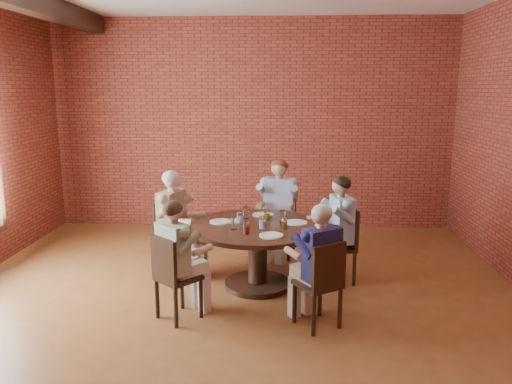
{
  "coord_description": "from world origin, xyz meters",
  "views": [
    {
      "loc": [
        0.46,
        -4.68,
        2.29
      ],
      "look_at": [
        0.19,
        1.0,
        1.1
      ],
      "focal_mm": 35.0,
      "sensor_mm": 36.0,
      "label": 1
    }
  ],
  "objects_px": {
    "chair_c": "(170,235)",
    "chair_d": "(172,275)",
    "diner_a": "(337,230)",
    "chair_a": "(343,242)",
    "chair_e": "(322,281)",
    "diner_b": "(278,209)",
    "smartphone": "(279,233)",
    "diner_c": "(176,224)",
    "diner_d": "(178,260)",
    "diner_e": "(318,266)",
    "dining_table": "(258,243)",
    "chair_b": "(279,218)"
  },
  "relations": [
    {
      "from": "diner_c",
      "to": "diner_e",
      "type": "bearing_deg",
      "value": -109.92
    },
    {
      "from": "chair_c",
      "to": "diner_d",
      "type": "height_order",
      "value": "diner_d"
    },
    {
      "from": "chair_d",
      "to": "smartphone",
      "type": "height_order",
      "value": "chair_d"
    },
    {
      "from": "diner_b",
      "to": "diner_e",
      "type": "bearing_deg",
      "value": -67.61
    },
    {
      "from": "chair_a",
      "to": "diner_e",
      "type": "relative_size",
      "value": 0.74
    },
    {
      "from": "diner_b",
      "to": "chair_c",
      "type": "relative_size",
      "value": 1.45
    },
    {
      "from": "diner_a",
      "to": "chair_a",
      "type": "bearing_deg",
      "value": 90.0
    },
    {
      "from": "diner_e",
      "to": "smartphone",
      "type": "xyz_separation_m",
      "value": [
        -0.38,
        0.61,
        0.14
      ]
    },
    {
      "from": "smartphone",
      "to": "diner_e",
      "type": "bearing_deg",
      "value": -71.12
    },
    {
      "from": "chair_b",
      "to": "diner_d",
      "type": "bearing_deg",
      "value": -104.34
    },
    {
      "from": "dining_table",
      "to": "chair_b",
      "type": "xyz_separation_m",
      "value": [
        0.25,
        1.21,
        -0.02
      ]
    },
    {
      "from": "chair_a",
      "to": "chair_d",
      "type": "xyz_separation_m",
      "value": [
        -1.81,
        -1.13,
        -0.02
      ]
    },
    {
      "from": "diner_a",
      "to": "chair_c",
      "type": "relative_size",
      "value": 1.39
    },
    {
      "from": "chair_a",
      "to": "diner_b",
      "type": "height_order",
      "value": "diner_b"
    },
    {
      "from": "chair_a",
      "to": "chair_c",
      "type": "relative_size",
      "value": 0.98
    },
    {
      "from": "chair_e",
      "to": "smartphone",
      "type": "bearing_deg",
      "value": -91.46
    },
    {
      "from": "diner_d",
      "to": "diner_b",
      "type": "bearing_deg",
      "value": -75.03
    },
    {
      "from": "diner_d",
      "to": "chair_e",
      "type": "height_order",
      "value": "diner_d"
    },
    {
      "from": "chair_c",
      "to": "diner_d",
      "type": "bearing_deg",
      "value": -146.11
    },
    {
      "from": "diner_d",
      "to": "chair_c",
      "type": "bearing_deg",
      "value": -32.64
    },
    {
      "from": "chair_b",
      "to": "chair_e",
      "type": "distance_m",
      "value": 2.26
    },
    {
      "from": "chair_a",
      "to": "chair_b",
      "type": "relative_size",
      "value": 0.96
    },
    {
      "from": "chair_d",
      "to": "diner_d",
      "type": "xyz_separation_m",
      "value": [
        0.05,
        0.05,
        0.13
      ]
    },
    {
      "from": "dining_table",
      "to": "diner_b",
      "type": "height_order",
      "value": "diner_b"
    },
    {
      "from": "diner_a",
      "to": "chair_e",
      "type": "xyz_separation_m",
      "value": [
        -0.27,
        -1.22,
        -0.16
      ]
    },
    {
      "from": "chair_c",
      "to": "smartphone",
      "type": "distance_m",
      "value": 1.54
    },
    {
      "from": "dining_table",
      "to": "diner_e",
      "type": "xyz_separation_m",
      "value": [
        0.62,
        -0.95,
        0.08
      ]
    },
    {
      "from": "diner_a",
      "to": "smartphone",
      "type": "xyz_separation_m",
      "value": [
        -0.68,
        -0.54,
        0.11
      ]
    },
    {
      "from": "chair_d",
      "to": "diner_e",
      "type": "xyz_separation_m",
      "value": [
        1.43,
        -0.05,
        0.13
      ]
    },
    {
      "from": "chair_b",
      "to": "diner_a",
      "type": "bearing_deg",
      "value": -44.22
    },
    {
      "from": "chair_c",
      "to": "chair_d",
      "type": "distance_m",
      "value": 1.3
    },
    {
      "from": "diner_b",
      "to": "chair_e",
      "type": "distance_m",
      "value": 2.19
    },
    {
      "from": "chair_a",
      "to": "diner_e",
      "type": "height_order",
      "value": "diner_e"
    },
    {
      "from": "dining_table",
      "to": "chair_d",
      "type": "relative_size",
      "value": 1.77
    },
    {
      "from": "chair_d",
      "to": "chair_e",
      "type": "height_order",
      "value": "chair_e"
    },
    {
      "from": "diner_a",
      "to": "chair_d",
      "type": "relative_size",
      "value": 1.47
    },
    {
      "from": "chair_b",
      "to": "chair_c",
      "type": "height_order",
      "value": "chair_b"
    },
    {
      "from": "chair_b",
      "to": "diner_c",
      "type": "bearing_deg",
      "value": -133.81
    },
    {
      "from": "diner_c",
      "to": "diner_d",
      "type": "height_order",
      "value": "diner_c"
    },
    {
      "from": "chair_e",
      "to": "diner_e",
      "type": "height_order",
      "value": "diner_e"
    },
    {
      "from": "smartphone",
      "to": "chair_b",
      "type": "bearing_deg",
      "value": 77.12
    },
    {
      "from": "chair_c",
      "to": "chair_d",
      "type": "height_order",
      "value": "chair_c"
    },
    {
      "from": "chair_a",
      "to": "chair_e",
      "type": "distance_m",
      "value": 1.28
    },
    {
      "from": "diner_b",
      "to": "dining_table",
      "type": "bearing_deg",
      "value": -90.0
    },
    {
      "from": "dining_table",
      "to": "smartphone",
      "type": "distance_m",
      "value": 0.48
    },
    {
      "from": "diner_b",
      "to": "smartphone",
      "type": "relative_size",
      "value": 9.07
    },
    {
      "from": "diner_a",
      "to": "diner_e",
      "type": "bearing_deg",
      "value": -27.12
    },
    {
      "from": "chair_a",
      "to": "chair_e",
      "type": "relative_size",
      "value": 1.04
    },
    {
      "from": "chair_c",
      "to": "chair_d",
      "type": "relative_size",
      "value": 1.06
    },
    {
      "from": "chair_a",
      "to": "chair_e",
      "type": "bearing_deg",
      "value": -27.91
    }
  ]
}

